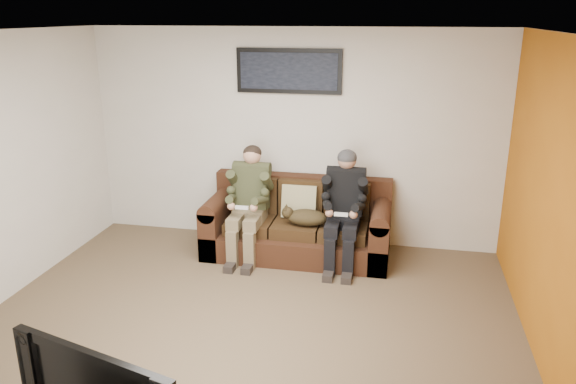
% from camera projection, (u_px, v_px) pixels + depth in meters
% --- Properties ---
extents(floor, '(5.00, 5.00, 0.00)m').
position_uv_depth(floor, '(245.00, 330.00, 5.10)').
color(floor, brown).
rests_on(floor, ground).
extents(ceiling, '(5.00, 5.00, 0.00)m').
position_uv_depth(ceiling, '(237.00, 33.00, 4.30)').
color(ceiling, silver).
rests_on(ceiling, ground).
extents(wall_back, '(5.00, 0.00, 5.00)m').
position_uv_depth(wall_back, '(293.00, 138.00, 6.80)').
color(wall_back, beige).
rests_on(wall_back, ground).
extents(wall_front, '(5.00, 0.00, 5.00)m').
position_uv_depth(wall_front, '(105.00, 340.00, 2.60)').
color(wall_front, beige).
rests_on(wall_front, ground).
extents(wall_right, '(0.00, 4.50, 4.50)m').
position_uv_depth(wall_right, '(560.00, 214.00, 4.22)').
color(wall_right, beige).
rests_on(wall_right, ground).
extents(accent_wall_right, '(0.00, 4.50, 4.50)m').
position_uv_depth(accent_wall_right, '(559.00, 214.00, 4.22)').
color(accent_wall_right, '#A75A10').
rests_on(accent_wall_right, ground).
extents(sofa, '(2.14, 0.93, 0.88)m').
position_uv_depth(sofa, '(299.00, 226.00, 6.67)').
color(sofa, '#381D10').
rests_on(sofa, ground).
extents(throw_pillow, '(0.41, 0.20, 0.41)m').
position_uv_depth(throw_pillow, '(299.00, 201.00, 6.62)').
color(throw_pillow, tan).
rests_on(throw_pillow, sofa).
extents(throw_blanket, '(0.44, 0.21, 0.08)m').
position_uv_depth(throw_blanket, '(251.00, 173.00, 6.88)').
color(throw_blanket, tan).
rests_on(throw_blanket, sofa).
extents(person_left, '(0.51, 0.87, 1.28)m').
position_uv_depth(person_left, '(249.00, 196.00, 6.49)').
color(person_left, '#766649').
rests_on(person_left, sofa).
extents(person_right, '(0.51, 0.86, 1.29)m').
position_uv_depth(person_right, '(344.00, 202.00, 6.28)').
color(person_right, black).
rests_on(person_right, sofa).
extents(cat, '(0.66, 0.26, 0.24)m').
position_uv_depth(cat, '(305.00, 217.00, 6.38)').
color(cat, '#44351A').
rests_on(cat, sofa).
extents(framed_poster, '(1.25, 0.05, 0.52)m').
position_uv_depth(framed_poster, '(289.00, 71.00, 6.53)').
color(framed_poster, black).
rests_on(framed_poster, wall_back).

